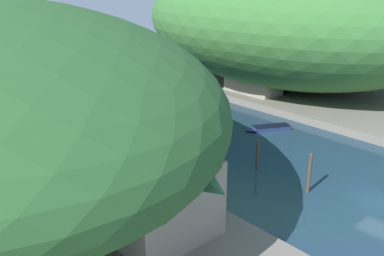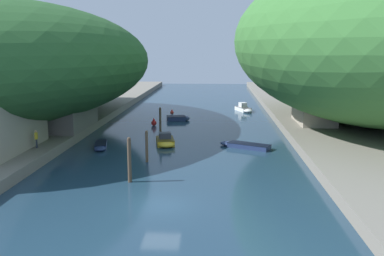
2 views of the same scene
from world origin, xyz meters
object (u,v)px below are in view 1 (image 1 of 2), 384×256
channel_buoy_near (99,104)px  channel_buoy_far (131,122)px  boathouse_shed (83,138)px  right_bank_cottage (253,75)px  boat_far_upstream (132,110)px  person_on_quay (163,180)px  boat_open_rowboat (266,128)px  boat_yellow_tender (212,142)px  waterfront_building (135,169)px  boat_mid_channel (179,166)px  boat_red_skiff (150,85)px

channel_buoy_near → channel_buoy_far: (-1.35, -9.87, 0.10)m
boathouse_shed → right_bank_cottage: right_bank_cottage is taller
boat_far_upstream → person_on_quay: 24.33m
boat_open_rowboat → channel_buoy_far: 16.19m
boat_yellow_tender → boathouse_shed: bearing=-29.7°
right_bank_cottage → channel_buoy_far: (-20.31, 1.70, -3.09)m
boat_open_rowboat → person_on_quay: 20.23m
waterfront_building → person_on_quay: bearing=24.3°
boat_mid_channel → channel_buoy_far: size_ratio=3.74×
boat_mid_channel → person_on_quay: 6.55m
boathouse_shed → boat_yellow_tender: size_ratio=2.45×
boat_red_skiff → channel_buoy_far: bearing=26.1°
waterfront_building → right_bank_cottage: bearing=27.9°
boat_mid_channel → channel_buoy_far: bearing=-117.4°
waterfront_building → boat_far_upstream: 27.95m
boat_yellow_tender → boat_mid_channel: boat_yellow_tender is taller
boat_yellow_tender → waterfront_building: bearing=16.0°
right_bank_cottage → boat_open_rowboat: right_bank_cottage is taller
boat_red_skiff → person_on_quay: bearing=34.8°
waterfront_building → channel_buoy_near: size_ratio=14.98×
right_bank_cottage → channel_buoy_far: bearing=175.2°
boat_open_rowboat → boathouse_shed: bearing=104.0°
boat_open_rowboat → channel_buoy_near: (-9.65, 21.74, 0.07)m
boathouse_shed → boat_red_skiff: 30.46m
boat_open_rowboat → right_bank_cottage: bearing=-15.0°
channel_buoy_near → channel_buoy_far: size_ratio=0.77×
right_bank_cottage → waterfront_building: bearing=-152.1°
boathouse_shed → waterfront_building: bearing=-100.9°
boat_far_upstream → person_on_quay: bearing=-38.8°
boat_red_skiff → boat_yellow_tender: bearing=47.7°
boat_red_skiff → boat_far_upstream: 13.40m
waterfront_building → boat_yellow_tender: waterfront_building is taller
right_bank_cottage → boat_mid_channel: size_ratio=2.17×
boat_red_skiff → channel_buoy_near: size_ratio=5.72×
channel_buoy_near → channel_buoy_far: channel_buoy_far is taller
boat_yellow_tender → channel_buoy_far: 11.53m
boat_far_upstream → channel_buoy_far: bearing=-45.5°
waterfront_building → boat_far_upstream: (15.10, 23.13, -4.32)m
boat_far_upstream → boat_red_skiff: bearing=122.6°
boat_open_rowboat → channel_buoy_far: bearing=70.3°
boat_red_skiff → channel_buoy_far: size_ratio=4.40×
boat_yellow_tender → boat_mid_channel: 6.72m
boat_mid_channel → channel_buoy_near: size_ratio=4.86×
person_on_quay → boat_red_skiff: bearing=-44.8°
boat_red_skiff → waterfront_building: bearing=31.8°
right_bank_cottage → boat_open_rowboat: 14.16m
boat_yellow_tender → boat_open_rowboat: 8.16m
boathouse_shed → person_on_quay: bearing=-82.2°
boat_red_skiff → right_bank_cottage: bearing=96.1°
right_bank_cottage → boat_yellow_tender: bearing=-151.5°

